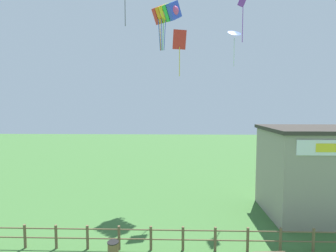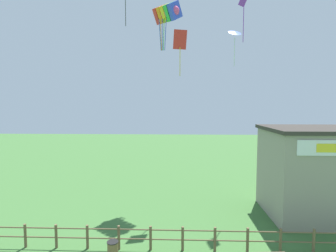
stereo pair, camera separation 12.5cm
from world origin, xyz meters
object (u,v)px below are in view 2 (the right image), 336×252
at_px(trash_bin, 113,250).
at_px(kite_rainbow_parafoil, 167,13).
at_px(seaside_building, 333,172).
at_px(kite_blue_delta, 235,34).
at_px(kite_purple_streamer, 244,6).
at_px(kite_red_diamond, 180,43).

relative_size(trash_bin, kite_rainbow_parafoil, 0.22).
distance_m(seaside_building, kite_rainbow_parafoil, 17.19).
distance_m(kite_blue_delta, kite_purple_streamer, 5.37).
height_order(kite_blue_delta, kite_red_diamond, kite_red_diamond).
distance_m(kite_blue_delta, kite_red_diamond, 4.43).
relative_size(trash_bin, kite_red_diamond, 0.26).
distance_m(seaside_building, kite_blue_delta, 11.29).
distance_m(kite_rainbow_parafoil, kite_red_diamond, 4.18).
bearing_deg(seaside_building, kite_rainbow_parafoil, 157.80).
relative_size(seaside_building, trash_bin, 10.36).
relative_size(kite_blue_delta, kite_purple_streamer, 0.62).
bearing_deg(seaside_building, trash_bin, -158.00).
bearing_deg(kite_purple_streamer, trash_bin, -133.33).
xyz_separation_m(kite_rainbow_parafoil, kite_red_diamond, (1.03, -2.64, -3.07)).
bearing_deg(trash_bin, kite_blue_delta, 34.54).
xyz_separation_m(seaside_building, kite_rainbow_parafoil, (-11.32, 4.62, 12.08)).
height_order(kite_rainbow_parafoil, kite_red_diamond, kite_rainbow_parafoil).
height_order(kite_rainbow_parafoil, kite_purple_streamer, kite_purple_streamer).
relative_size(kite_blue_delta, kite_red_diamond, 0.70).
bearing_deg(kite_blue_delta, trash_bin, -145.46).
relative_size(seaside_building, kite_rainbow_parafoil, 2.26).
height_order(trash_bin, kite_rainbow_parafoil, kite_rainbow_parafoil).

